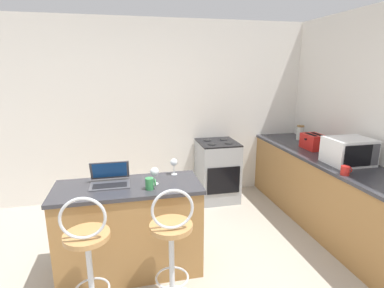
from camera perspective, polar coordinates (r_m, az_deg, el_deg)
name	(u,v)px	position (r m, az deg, el deg)	size (l,w,h in m)	color
wall_back	(143,112)	(4.44, -9.34, 6.02)	(12.00, 0.06, 2.60)	silver
breakfast_bar	(130,229)	(3.01, -11.66, -15.50)	(1.33, 0.57, 0.88)	#9E703D
counter_right	(333,195)	(4.01, 25.28, -8.83)	(0.67, 3.00, 0.88)	#9E703D
bar_stool_near	(89,262)	(2.53, -19.06, -20.43)	(0.40, 0.40, 1.07)	silver
bar_stool_far	(172,251)	(2.53, -3.86, -19.64)	(0.40, 0.40, 1.07)	silver
laptop	(110,179)	(2.88, -15.37, -6.37)	(0.35, 0.27, 0.20)	#47474C
microwave	(349,151)	(3.75, 27.70, -1.21)	(0.47, 0.38, 0.29)	white
toaster	(313,142)	(4.27, 22.11, 0.43)	(0.24, 0.31, 0.20)	red
stove_range	(217,171)	(4.49, 4.82, -5.05)	(0.56, 0.61, 0.89)	#9EA3A8
storage_jar	(300,133)	(4.74, 19.90, 2.06)	(0.11, 0.11, 0.22)	silver
wine_glass_tall	(155,172)	(2.77, -7.14, -5.36)	(0.08, 0.08, 0.16)	silver
mug_green	(150,184)	(2.68, -8.01, -7.48)	(0.09, 0.07, 0.10)	#338447
mug_red	(345,170)	(3.37, 27.19, -4.50)	(0.10, 0.08, 0.09)	red
wine_glass_short	(174,163)	(2.99, -3.47, -3.61)	(0.07, 0.07, 0.17)	silver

